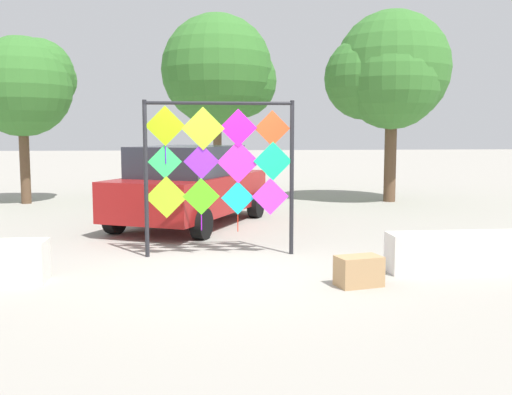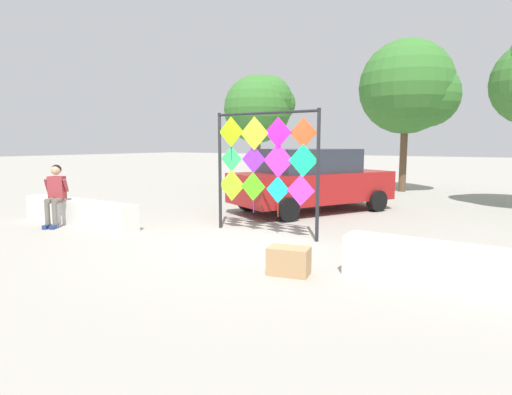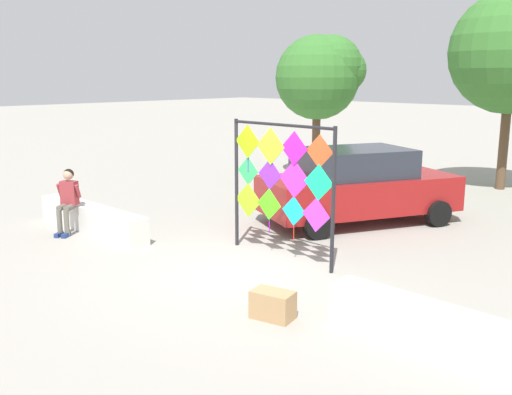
# 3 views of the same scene
# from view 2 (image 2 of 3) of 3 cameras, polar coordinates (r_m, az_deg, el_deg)

# --- Properties ---
(ground) EXTENTS (120.00, 120.00, 0.00)m
(ground) POSITION_cam_2_polar(r_m,az_deg,el_deg) (7.99, -3.78, -6.56)
(ground) COLOR #9E998E
(plaza_ledge_left) EXTENTS (3.70, 0.49, 0.58)m
(plaza_ledge_left) POSITION_cam_2_polar(r_m,az_deg,el_deg) (10.89, -22.87, -1.83)
(plaza_ledge_left) COLOR silver
(plaza_ledge_left) RESTS_ON ground
(plaza_ledge_right) EXTENTS (3.70, 0.49, 0.58)m
(plaza_ledge_right) POSITION_cam_2_polar(r_m,az_deg,el_deg) (6.19, 28.74, -8.81)
(plaza_ledge_right) COLOR silver
(plaza_ledge_right) RESTS_ON ground
(kite_display_rack) EXTENTS (2.49, 0.10, 2.58)m
(kite_display_rack) POSITION_cam_2_polar(r_m,az_deg,el_deg) (8.80, 1.24, 5.11)
(kite_display_rack) COLOR #232328
(kite_display_rack) RESTS_ON ground
(seated_vendor) EXTENTS (0.63, 0.69, 1.43)m
(seated_vendor) POSITION_cam_2_polar(r_m,az_deg,el_deg) (10.75, -25.51, 0.84)
(seated_vendor) COLOR #666056
(seated_vendor) RESTS_ON ground
(parked_car) EXTENTS (3.73, 4.94, 1.76)m
(parked_car) POSITION_cam_2_polar(r_m,az_deg,el_deg) (11.96, 7.49, 2.38)
(parked_car) COLOR maroon
(parked_car) RESTS_ON ground
(cardboard_box_large) EXTENTS (0.66, 0.49, 0.41)m
(cardboard_box_large) POSITION_cam_2_polar(r_m,az_deg,el_deg) (6.26, 4.46, -8.56)
(cardboard_box_large) COLOR tan
(cardboard_box_large) RESTS_ON ground
(tree_far_right) EXTENTS (3.80, 3.63, 5.91)m
(tree_far_right) POSITION_cam_2_polar(r_m,az_deg,el_deg) (17.89, 20.25, 13.60)
(tree_far_right) COLOR brown
(tree_far_right) RESTS_ON ground
(tree_broadleaf) EXTENTS (2.87, 2.93, 4.78)m
(tree_broadleaf) POSITION_cam_2_polar(r_m,az_deg,el_deg) (18.37, 0.89, 11.99)
(tree_broadleaf) COLOR brown
(tree_broadleaf) RESTS_ON ground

